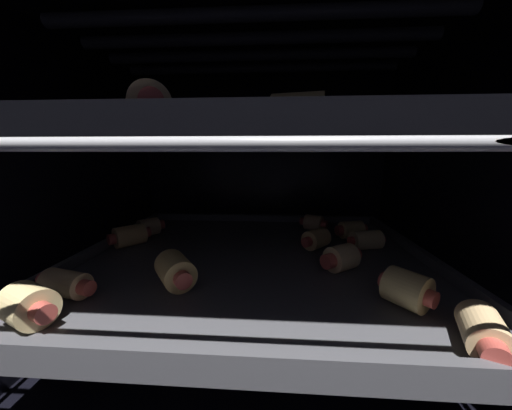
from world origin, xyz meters
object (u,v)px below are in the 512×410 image
Objects in this scene: pig_in_blanket_lower_5 at (29,305)px; pig_in_blanket_upper_8 at (236,127)px; pig_in_blanket_lower_0 at (175,270)px; pig_in_blanket_lower_11 at (341,258)px; pig_in_blanket_upper_5 at (319,129)px; pig_in_blanket_lower_2 at (316,239)px; pig_in_blanket_upper_10 at (147,107)px; baking_tray_upper at (255,142)px; pig_in_blanket_lower_10 at (66,284)px; heating_element at (255,38)px; pig_in_blanket_upper_0 at (286,133)px; pig_in_blanket_upper_6 at (298,111)px; baking_tray_lower at (255,260)px; pig_in_blanket_lower_1 at (314,223)px; pig_in_blanket_lower_6 at (366,240)px; pig_in_blanket_upper_11 at (200,130)px; pig_in_blanket_lower_8 at (130,236)px; pig_in_blanket_upper_4 at (140,131)px; oven_rack_upper at (255,149)px; pig_in_blanket_lower_3 at (483,331)px; pig_in_blanket_lower_7 at (149,227)px; pig_in_blanket_upper_9 at (138,125)px; pig_in_blanket_upper_3 at (203,135)px; oven_rack_lower at (255,267)px; pig_in_blanket_upper_2 at (391,119)px; pig_in_blanket_upper_1 at (169,119)px; pig_in_blanket_lower_4 at (351,230)px; pig_in_blanket_upper_7 at (81,119)px; pig_in_blanket_lower_9 at (407,289)px.

pig_in_blanket_upper_8 reaches higher than pig_in_blanket_lower_5.
pig_in_blanket_lower_0 is 18.18cm from pig_in_blanket_lower_11.
pig_in_blanket_upper_5 is 0.87× the size of pig_in_blanket_upper_8.
pig_in_blanket_upper_10 reaches higher than pig_in_blanket_lower_2.
pig_in_blanket_lower_0 is 16.91cm from baking_tray_upper.
pig_in_blanket_lower_10 is at bearing 156.76° from pig_in_blanket_upper_10.
heating_element is 6.32× the size of pig_in_blanket_upper_0.
pig_in_blanket_upper_6 is (20.44, 1.93, 14.44)cm from pig_in_blanket_lower_5.
pig_in_blanket_lower_0 is (-7.44, -8.12, 2.10)cm from baking_tray_lower.
pig_in_blanket_lower_1 is at bearing 46.95° from pig_in_blanket_lower_5.
heating_element is 7.47× the size of pig_in_blanket_lower_6.
pig_in_blanket_upper_5 is at bearing 168.09° from pig_in_blanket_lower_6.
pig_in_blanket_upper_5 is 15.84cm from pig_in_blanket_upper_11.
pig_in_blanket_upper_4 is (2.99, -0.33, 14.56)cm from pig_in_blanket_lower_8.
pig_in_blanket_lower_2 is at bearing 23.93° from oven_rack_upper.
pig_in_blanket_lower_7 is at bearing 145.79° from pig_in_blanket_lower_3.
pig_in_blanket_upper_9 is at bearing -159.56° from oven_rack_upper.
oven_rack_lower is at bearing -56.59° from pig_in_blanket_upper_3.
pig_in_blanket_lower_2 is 0.84× the size of pig_in_blanket_lower_5.
pig_in_blanket_upper_2 reaches higher than oven_rack_upper.
pig_in_blanket_lower_7 is 0.83× the size of pig_in_blanket_upper_11.
pig_in_blanket_upper_2 is at bearing -44.62° from pig_in_blanket_upper_3.
pig_in_blanket_upper_5 is (8.34, 5.22, -9.40)cm from heating_element.
baking_tray_upper reaches higher than pig_in_blanket_lower_5.
pig_in_blanket_upper_3 reaches higher than pig_in_blanket_lower_3.
pig_in_blanket_upper_9 reaches higher than pig_in_blanket_lower_5.
pig_in_blanket_lower_5 is 1.04× the size of pig_in_blanket_upper_6.
pig_in_blanket_upper_10 is at bearing -164.73° from pig_in_blanket_upper_6.
baking_tray_upper is at bearing -90.00° from oven_rack_upper.
pig_in_blanket_upper_1 reaches higher than pig_in_blanket_upper_0.
pig_in_blanket_lower_4 is 0.97× the size of pig_in_blanket_upper_2.
pig_in_blanket_upper_11 is at bearing 55.03° from pig_in_blanket_upper_9.
pig_in_blanket_lower_6 is 1.06× the size of pig_in_blanket_upper_10.
pig_in_blanket_upper_11 is at bearing -148.65° from pig_in_blanket_upper_0.
pig_in_blanket_lower_11 is 1.03× the size of pig_in_blanket_upper_3.
baking_tray_lower is 20.16cm from pig_in_blanket_lower_10.
pig_in_blanket_lower_7 is (-17.77, 7.87, 2.85)cm from oven_rack_lower.
pig_in_blanket_lower_1 is 35.61cm from pig_in_blanket_upper_7.
pig_in_blanket_lower_1 is 0.11× the size of baking_tray_upper.
heating_element is at bearing 30.10° from pig_in_blanket_upper_7.
pig_in_blanket_upper_10 is (10.94, -0.67, 14.44)cm from pig_in_blanket_lower_5.
pig_in_blanket_upper_10 reaches higher than baking_tray_upper.
oven_rack_lower is 19.64cm from pig_in_blanket_lower_7.
pig_in_blanket_lower_5 is 0.94× the size of pig_in_blanket_upper_11.
pig_in_blanket_lower_9 is (13.96, -10.47, 2.10)cm from baking_tray_lower.
pig_in_blanket_lower_10 is 1.18× the size of pig_in_blanket_upper_6.
pig_in_blanket_upper_9 reaches higher than oven_rack_upper.
pig_in_blanket_lower_10 is 1.22× the size of pig_in_blanket_lower_11.
pig_in_blanket_upper_1 is at bearing -50.72° from pig_in_blanket_upper_4.
pig_in_blanket_lower_7 is 0.85× the size of pig_in_blanket_upper_8.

